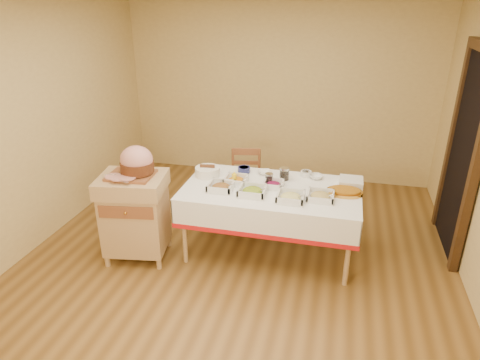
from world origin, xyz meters
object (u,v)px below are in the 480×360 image
plate_stack (351,182)px  dining_chair (246,183)px  ham_on_board (136,163)px  bread_basket (207,171)px  preserve_jar_right (284,174)px  preserve_jar_left (269,179)px  butcher_cart (135,212)px  dining_table (271,202)px  mustard_bottle (234,179)px  brass_platter (345,192)px

plate_stack → dining_chair: bearing=158.6°
ham_on_board → bread_basket: bearing=44.4°
preserve_jar_right → bread_basket: preserve_jar_right is taller
preserve_jar_left → ham_on_board: bearing=-157.7°
preserve_jar_left → plate_stack: 0.86m
butcher_cart → dining_chair: butcher_cart is taller
dining_table → preserve_jar_left: (-0.05, 0.12, 0.21)m
preserve_jar_right → preserve_jar_left: bearing=-138.3°
dining_chair → mustard_bottle: size_ratio=5.49×
butcher_cart → mustard_bottle: (0.96, 0.41, 0.30)m
preserve_jar_left → preserve_jar_right: bearing=41.7°
butcher_cart → preserve_jar_right: 1.63m
preserve_jar_left → mustard_bottle: mustard_bottle is taller
dining_table → ham_on_board: 1.44m
butcher_cart → brass_platter: butcher_cart is taller
dining_chair → bread_basket: bread_basket is taller
preserve_jar_right → plate_stack: preserve_jar_right is taller
plate_stack → brass_platter: size_ratio=0.65×
preserve_jar_right → plate_stack: bearing=1.4°
brass_platter → butcher_cart: bearing=-167.3°
ham_on_board → bread_basket: size_ratio=1.72×
bread_basket → preserve_jar_right: bearing=6.5°
ham_on_board → plate_stack: ham_on_board is taller
brass_platter → dining_table: bearing=-176.8°
bread_basket → brass_platter: bread_basket is taller
preserve_jar_left → butcher_cart: bearing=-157.0°
butcher_cart → plate_stack: 2.28m
plate_stack → butcher_cart: bearing=-162.0°
bread_basket → plate_stack: (1.54, 0.11, -0.02)m
preserve_jar_right → mustard_bottle: bearing=-151.0°
preserve_jar_right → bread_basket: (-0.84, -0.10, -0.01)m
ham_on_board → dining_chair: bearing=53.3°
butcher_cart → preserve_jar_right: butcher_cart is taller
dining_chair → brass_platter: (1.19, -0.71, 0.34)m
preserve_jar_right → dining_table: bearing=-110.9°
ham_on_board → mustard_bottle: (0.91, 0.37, -0.23)m
ham_on_board → brass_platter: size_ratio=1.28×
ham_on_board → mustard_bottle: ham_on_board is taller
butcher_cart → mustard_bottle: size_ratio=5.97×
bread_basket → plate_stack: bread_basket is taller
preserve_jar_left → preserve_jar_right: preserve_jar_right is taller
butcher_cart → dining_chair: size_ratio=1.09×
plate_stack → brass_platter: bearing=-105.1°
dining_table → mustard_bottle: (-0.39, -0.02, 0.23)m
preserve_jar_right → brass_platter: 0.68m
dining_chair → mustard_bottle: mustard_bottle is taller
bread_basket → brass_platter: (1.48, -0.11, -0.03)m
dining_table → preserve_jar_left: size_ratio=16.83×
dining_chair → butcher_cart: bearing=-127.3°
dining_table → plate_stack: plate_stack is taller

